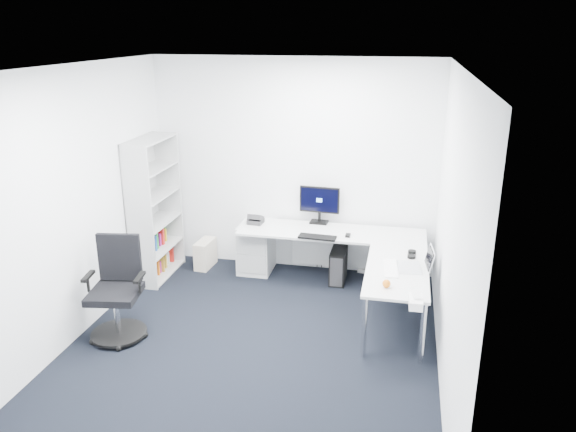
% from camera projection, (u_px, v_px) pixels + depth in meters
% --- Properties ---
extents(ground, '(4.20, 4.20, 0.00)m').
position_uv_depth(ground, '(251.00, 348.00, 5.56)').
color(ground, black).
extents(ceiling, '(4.20, 4.20, 0.00)m').
position_uv_depth(ceiling, '(245.00, 68.00, 4.70)').
color(ceiling, white).
extents(wall_back, '(3.60, 0.02, 2.70)m').
position_uv_depth(wall_back, '(294.00, 167.00, 7.08)').
color(wall_back, white).
rests_on(wall_back, ground).
extents(wall_front, '(3.60, 0.02, 2.70)m').
position_uv_depth(wall_front, '(147.00, 338.00, 3.19)').
color(wall_front, white).
rests_on(wall_front, ground).
extents(wall_left, '(0.02, 4.20, 2.70)m').
position_uv_depth(wall_left, '(71.00, 207.00, 5.49)').
color(wall_left, white).
rests_on(wall_left, ground).
extents(wall_right, '(0.02, 4.20, 2.70)m').
position_uv_depth(wall_right, '(452.00, 234.00, 4.78)').
color(wall_right, white).
rests_on(wall_right, ground).
extents(l_desk, '(2.27, 1.27, 0.66)m').
position_uv_depth(l_desk, '(327.00, 266.00, 6.65)').
color(l_desk, silver).
rests_on(l_desk, ground).
extents(drawer_pedestal, '(0.41, 0.51, 0.63)m').
position_uv_depth(drawer_pedestal, '(256.00, 247.00, 7.27)').
color(drawer_pedestal, silver).
rests_on(drawer_pedestal, ground).
extents(bookshelf, '(0.34, 0.89, 1.77)m').
position_uv_depth(bookshelf, '(155.00, 209.00, 6.94)').
color(bookshelf, '#AEB0B0').
rests_on(bookshelf, ground).
extents(task_chair, '(0.67, 0.67, 1.04)m').
position_uv_depth(task_chair, '(114.00, 291.00, 5.60)').
color(task_chair, black).
rests_on(task_chair, ground).
extents(black_pc_tower, '(0.19, 0.42, 0.41)m').
position_uv_depth(black_pc_tower, '(338.00, 266.00, 6.98)').
color(black_pc_tower, black).
rests_on(black_pc_tower, ground).
extents(beige_pc_tower, '(0.20, 0.39, 0.36)m').
position_uv_depth(beige_pc_tower, '(205.00, 254.00, 7.41)').
color(beige_pc_tower, beige).
rests_on(beige_pc_tower, ground).
extents(power_strip, '(0.37, 0.12, 0.04)m').
position_uv_depth(power_strip, '(372.00, 272.00, 7.23)').
color(power_strip, white).
rests_on(power_strip, ground).
extents(monitor, '(0.52, 0.19, 0.49)m').
position_uv_depth(monitor, '(319.00, 205.00, 7.05)').
color(monitor, black).
rests_on(monitor, l_desk).
extents(black_keyboard, '(0.45, 0.18, 0.02)m').
position_uv_depth(black_keyboard, '(317.00, 237.00, 6.61)').
color(black_keyboard, black).
rests_on(black_keyboard, l_desk).
extents(mouse, '(0.06, 0.09, 0.03)m').
position_uv_depth(mouse, '(348.00, 235.00, 6.66)').
color(mouse, black).
rests_on(mouse, l_desk).
extents(desk_phone, '(0.20, 0.20, 0.13)m').
position_uv_depth(desk_phone, '(256.00, 219.00, 7.09)').
color(desk_phone, '#29292B').
rests_on(desk_phone, l_desk).
extents(laptop, '(0.37, 0.36, 0.23)m').
position_uv_depth(laptop, '(410.00, 258.00, 5.75)').
color(laptop, silver).
rests_on(laptop, l_desk).
extents(white_keyboard, '(0.17, 0.48, 0.02)m').
position_uv_depth(white_keyboard, '(391.00, 268.00, 5.77)').
color(white_keyboard, white).
rests_on(white_keyboard, l_desk).
extents(headphones, '(0.14, 0.21, 0.05)m').
position_uv_depth(headphones, '(412.00, 253.00, 6.10)').
color(headphones, black).
rests_on(headphones, l_desk).
extents(orange_fruit, '(0.08, 0.08, 0.08)m').
position_uv_depth(orange_fruit, '(386.00, 284.00, 5.35)').
color(orange_fruit, orange).
rests_on(orange_fruit, l_desk).
extents(tissue_box, '(0.13, 0.23, 0.08)m').
position_uv_depth(tissue_box, '(416.00, 302.00, 4.99)').
color(tissue_box, white).
rests_on(tissue_box, l_desk).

